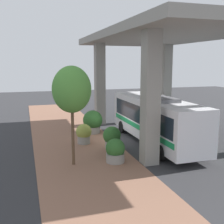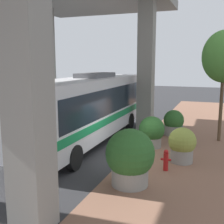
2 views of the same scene
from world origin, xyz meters
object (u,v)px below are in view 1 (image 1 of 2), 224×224
Objects in this scene: planter_extra at (115,151)px; planter_back at (112,137)px; planter_middle at (93,122)px; fire_hydrant at (87,134)px; planter_front at (84,134)px; street_tree_near at (72,90)px; bus at (155,118)px.

planter_back is at bearing 76.84° from planter_extra.
planter_middle is 7.34m from planter_extra.
planter_back is (0.28, -4.55, -0.19)m from planter_middle.
planter_front is at bearing -111.22° from fire_hydrant.
fire_hydrant is 0.57× the size of planter_front.
street_tree_near is (-2.83, -6.95, 3.43)m from planter_middle.
planter_extra is (1.01, -4.44, -0.06)m from planter_front.
street_tree_near is at bearing -112.15° from planter_middle.
street_tree_near is (-1.46, -4.07, 3.65)m from planter_front.
fire_hydrant is 6.85m from street_tree_near.
planter_back reaches higher than fire_hydrant.
planter_front is 0.96× the size of planter_back.
planter_extra is 0.25× the size of street_tree_near.
bus is at bearing -30.12° from fire_hydrant.
bus reaches higher than planter_front.
bus is 3.56m from planter_back.
street_tree_near is at bearing 171.30° from planter_extra.
street_tree_near reaches higher than fire_hydrant.
bus is 12.78× the size of fire_hydrant.
fire_hydrant is (-4.57, 2.65, -1.51)m from bus.
fire_hydrant is 0.43× the size of planter_middle.
planter_back reaches higher than planter_front.
planter_back is at bearing -67.04° from fire_hydrant.
fire_hydrant is 3.10m from planter_back.
street_tree_near is (-2.46, 0.38, 3.71)m from planter_extra.
bus is 5.77m from planter_middle.
planter_back reaches higher than planter_extra.
fire_hydrant is at bearing 68.78° from planter_front.
planter_extra is (-0.65, -2.78, -0.08)m from planter_back.
fire_hydrant is at bearing 95.61° from planter_extra.
planter_back is (1.20, -2.84, 0.36)m from fire_hydrant.
planter_front is 1.01× the size of planter_extra.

